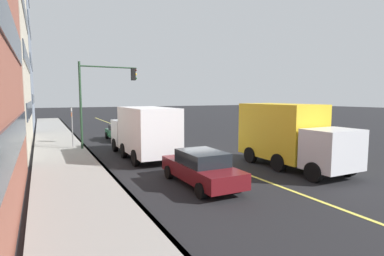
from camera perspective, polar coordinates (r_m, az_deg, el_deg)
The scene contains 10 objects.
ground at distance 19.48m, azimuth 1.01°, elevation -5.27°, with size 200.00×200.00×0.00m, color black.
sidewalk_slab at distance 17.35m, azimuth -22.25°, elevation -6.85°, with size 80.00×3.45×0.15m, color gray.
curb_edge at distance 17.54m, azimuth -16.86°, elevation -6.52°, with size 80.00×0.16×0.15m, color slate.
lane_stripe_center at distance 19.48m, azimuth 1.01°, elevation -5.25°, with size 80.00×0.16×0.01m, color #D8CC4C.
car_green at distance 27.11m, azimuth -13.48°, elevation -0.74°, with size 4.18×1.92×1.39m.
car_maroon at distance 13.00m, azimuth 1.73°, elevation -7.50°, with size 4.72×1.90×1.49m.
truck_yellow at distance 16.91m, azimuth 17.97°, elevation -1.21°, with size 6.55×2.56×3.39m.
truck_white at distance 18.92m, azimuth -9.07°, elevation -0.59°, with size 7.24×2.59×3.14m.
traffic_light_mast at distance 22.62m, azimuth -16.59°, elevation 6.82°, with size 0.28×4.13×6.20m.
street_sign_post at distance 23.60m, azimuth -21.71°, elevation 0.66°, with size 0.60×0.08×3.05m.
Camera 1 is at (-16.91, 8.91, 3.77)m, focal length 28.24 mm.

